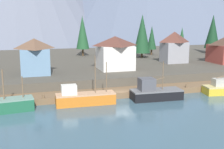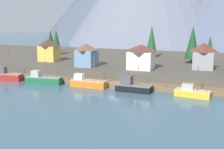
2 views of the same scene
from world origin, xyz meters
The scene contains 14 objects.
ground_plane centered at (0.00, 20.00, -0.50)m, with size 400.00×400.00×1.00m, color #3D5B6B.
dock centered at (0.00, 1.99, 0.50)m, with size 80.00×4.00×1.60m.
shoreline_bank centered at (0.00, 32.00, 1.25)m, with size 400.00×56.00×2.50m, color #4C473D.
fishing_boat_orange centered at (-6.24, -1.44, 1.05)m, with size 8.83×2.66×7.27m.
fishing_boat_black centered at (5.00, -1.88, 1.16)m, with size 8.15×3.48×6.05m.
fishing_boat_yellow centered at (17.96, -2.00, 0.92)m, with size 7.55×3.74×6.55m.
house_grey centered at (19.29, 18.28, 6.20)m, with size 5.65×4.71×7.25m.
house_white centered at (3.21, 13.39, 5.92)m, with size 6.92×6.89×6.70m.
house_blue centered at (-12.61, 12.40, 5.87)m, with size 5.37×6.12×6.60m.
conifer_mid_left centered at (20.69, 34.03, 7.38)m, with size 2.71×2.71×8.23m.
conifer_mid_right centered at (39.66, 32.25, 9.02)m, with size 4.46×4.46×11.44m.
conifer_back_left centered at (15.59, 28.97, 8.85)m, with size 4.44×4.44×11.40m.
conifer_back_right centered at (32.57, 37.68, 7.15)m, with size 2.24×2.24×7.75m.
conifer_centre centered at (1.17, 37.27, 9.03)m, with size 3.63×3.63×11.12m.
Camera 1 is at (-14.01, -41.99, 12.35)m, focal length 45.96 mm.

